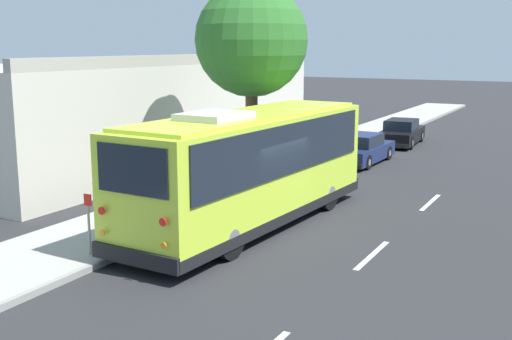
{
  "coord_description": "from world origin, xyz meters",
  "views": [
    {
      "loc": [
        -14.89,
        -7.88,
        5.0
      ],
      "look_at": [
        1.8,
        1.04,
        1.3
      ],
      "focal_mm": 45.0,
      "sensor_mm": 36.0,
      "label": 1
    }
  ],
  "objects_px": {
    "street_tree": "(253,33)",
    "sign_post_far": "(146,200)",
    "parked_sedan_navy": "(361,150)",
    "sign_post_near": "(89,223)",
    "shuttle_bus": "(250,163)",
    "parked_sedan_black": "(401,133)"
  },
  "relations": [
    {
      "from": "street_tree",
      "to": "parked_sedan_navy",
      "type": "bearing_deg",
      "value": -15.72
    },
    {
      "from": "street_tree",
      "to": "sign_post_near",
      "type": "bearing_deg",
      "value": -177.68
    },
    {
      "from": "parked_sedan_black",
      "to": "sign_post_near",
      "type": "bearing_deg",
      "value": 171.82
    },
    {
      "from": "parked_sedan_black",
      "to": "street_tree",
      "type": "distance_m",
      "value": 13.4
    },
    {
      "from": "shuttle_bus",
      "to": "sign_post_far",
      "type": "bearing_deg",
      "value": 141.31
    },
    {
      "from": "shuttle_bus",
      "to": "street_tree",
      "type": "bearing_deg",
      "value": 30.72
    },
    {
      "from": "parked_sedan_navy",
      "to": "street_tree",
      "type": "xyz_separation_m",
      "value": [
        -6.42,
        1.81,
        4.82
      ]
    },
    {
      "from": "parked_sedan_navy",
      "to": "street_tree",
      "type": "height_order",
      "value": "street_tree"
    },
    {
      "from": "sign_post_far",
      "to": "parked_sedan_black",
      "type": "bearing_deg",
      "value": -4.68
    },
    {
      "from": "shuttle_bus",
      "to": "parked_sedan_navy",
      "type": "bearing_deg",
      "value": 5.77
    },
    {
      "from": "street_tree",
      "to": "sign_post_far",
      "type": "bearing_deg",
      "value": -176.92
    },
    {
      "from": "parked_sedan_navy",
      "to": "parked_sedan_black",
      "type": "xyz_separation_m",
      "value": [
        5.94,
        -0.1,
        0.01
      ]
    },
    {
      "from": "parked_sedan_navy",
      "to": "sign_post_far",
      "type": "height_order",
      "value": "sign_post_far"
    },
    {
      "from": "sign_post_near",
      "to": "sign_post_far",
      "type": "xyz_separation_m",
      "value": [
        2.17,
        0.0,
        0.1
      ]
    },
    {
      "from": "parked_sedan_black",
      "to": "street_tree",
      "type": "bearing_deg",
      "value": 167.26
    },
    {
      "from": "parked_sedan_navy",
      "to": "sign_post_near",
      "type": "bearing_deg",
      "value": 175.81
    },
    {
      "from": "street_tree",
      "to": "sign_post_near",
      "type": "relative_size",
      "value": 5.17
    },
    {
      "from": "parked_sedan_navy",
      "to": "parked_sedan_black",
      "type": "distance_m",
      "value": 5.94
    },
    {
      "from": "parked_sedan_black",
      "to": "shuttle_bus",
      "type": "bearing_deg",
      "value": 177.35
    },
    {
      "from": "shuttle_bus",
      "to": "street_tree",
      "type": "relative_size",
      "value": 1.3
    },
    {
      "from": "parked_sedan_black",
      "to": "street_tree",
      "type": "relative_size",
      "value": 0.61
    },
    {
      "from": "shuttle_bus",
      "to": "sign_post_near",
      "type": "bearing_deg",
      "value": 159.1
    }
  ]
}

